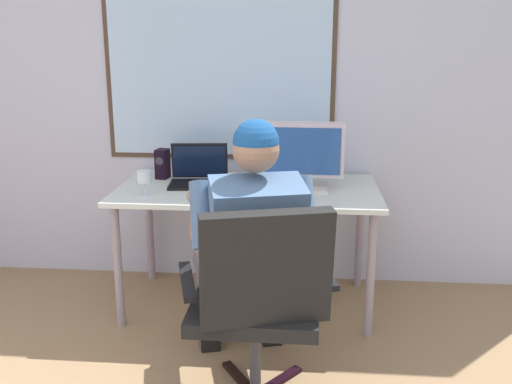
{
  "coord_description": "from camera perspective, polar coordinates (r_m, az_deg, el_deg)",
  "views": [
    {
      "loc": [
        0.46,
        -0.84,
        1.55
      ],
      "look_at": [
        0.23,
        1.84,
        0.82
      ],
      "focal_mm": 40.17,
      "sensor_mm": 36.0,
      "label": 1
    }
  ],
  "objects": [
    {
      "name": "desk_speaker",
      "position": [
        3.51,
        -9.3,
        2.79
      ],
      "size": [
        0.08,
        0.1,
        0.18
      ],
      "color": "black",
      "rests_on": "desk"
    },
    {
      "name": "desk",
      "position": [
        3.28,
        -0.81,
        -0.77
      ],
      "size": [
        1.48,
        0.78,
        0.72
      ],
      "color": "gray",
      "rests_on": "ground"
    },
    {
      "name": "wall_rear",
      "position": [
        3.63,
        -2.42,
        10.55
      ],
      "size": [
        4.45,
        0.08,
        2.51
      ],
      "color": "silver",
      "rests_on": "ground"
    },
    {
      "name": "person_seated",
      "position": [
        2.54,
        -0.56,
        -5.53
      ],
      "size": [
        0.64,
        0.86,
        1.24
      ],
      "color": "#4E4448",
      "rests_on": "ground"
    },
    {
      "name": "office_chair",
      "position": [
        2.34,
        0.39,
        -10.21
      ],
      "size": [
        0.69,
        0.61,
        0.94
      ],
      "color": "black",
      "rests_on": "ground"
    },
    {
      "name": "wine_glass",
      "position": [
        3.13,
        -11.08,
        1.37
      ],
      "size": [
        0.08,
        0.08,
        0.14
      ],
      "color": "silver",
      "rests_on": "desk"
    },
    {
      "name": "laptop",
      "position": [
        3.36,
        -5.7,
        1.87
      ],
      "size": [
        0.36,
        0.3,
        0.23
      ],
      "color": "black",
      "rests_on": "desk"
    },
    {
      "name": "crt_monitor",
      "position": [
        3.21,
        4.66,
        3.97
      ],
      "size": [
        0.46,
        0.24,
        0.37
      ],
      "color": "beige",
      "rests_on": "desk"
    }
  ]
}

